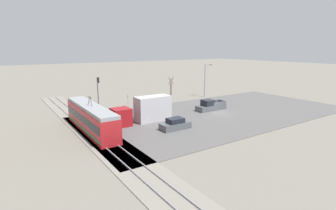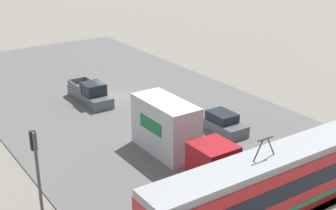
{
  "view_description": "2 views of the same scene",
  "coord_description": "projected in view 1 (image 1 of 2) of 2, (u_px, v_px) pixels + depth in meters",
  "views": [
    {
      "loc": [
        -31.41,
        31.23,
        10.99
      ],
      "look_at": [
        1.96,
        9.15,
        2.16
      ],
      "focal_mm": 28.0,
      "sensor_mm": 36.0,
      "label": 1
    },
    {
      "loc": [
        18.5,
        36.47,
        14.9
      ],
      "look_at": [
        0.22,
        9.47,
        2.36
      ],
      "focal_mm": 50.0,
      "sensor_mm": 36.0,
      "label": 2
    }
  ],
  "objects": [
    {
      "name": "street_tree",
      "position": [
        171.0,
        90.0,
        54.69
      ],
      "size": [
        1.19,
        0.99,
        5.05
      ],
      "color": "brown",
      "rests_on": "ground"
    },
    {
      "name": "street_lamp_near_crossing",
      "position": [
        206.0,
        78.0,
        58.89
      ],
      "size": [
        0.36,
        1.95,
        7.33
      ],
      "color": "gray",
      "rests_on": "ground"
    },
    {
      "name": "traffic_light_pole",
      "position": [
        98.0,
        90.0,
        45.27
      ],
      "size": [
        0.28,
        0.47,
        5.96
      ],
      "color": "#47474C",
      "rests_on": "ground"
    },
    {
      "name": "light_rail_tram",
      "position": [
        91.0,
        118.0,
        34.69
      ],
      "size": [
        14.47,
        2.54,
        4.62
      ],
      "color": "#B21E23",
      "rests_on": "ground"
    },
    {
      "name": "box_truck",
      "position": [
        145.0,
        110.0,
        38.98
      ],
      "size": [
        2.41,
        9.12,
        3.74
      ],
      "color": "maroon",
      "rests_on": "ground"
    },
    {
      "name": "road_surface",
      "position": [
        219.0,
        113.0,
        44.76
      ],
      "size": [
        22.34,
        45.92,
        0.08
      ],
      "color": "#565454",
      "rests_on": "ground"
    },
    {
      "name": "sedan_car_0",
      "position": [
        175.0,
        124.0,
        35.65
      ],
      "size": [
        1.88,
        4.21,
        1.55
      ],
      "rotation": [
        0.0,
        0.0,
        3.14
      ],
      "color": "#4C5156",
      "rests_on": "ground"
    },
    {
      "name": "rail_bed",
      "position": [
        97.0,
        135.0,
        33.31
      ],
      "size": [
        61.94,
        4.4,
        0.22
      ],
      "color": "gray",
      "rests_on": "ground"
    },
    {
      "name": "no_parking_sign",
      "position": [
        128.0,
        99.0,
        49.77
      ],
      "size": [
        0.32,
        0.08,
        2.13
      ],
      "color": "gray",
      "rests_on": "ground"
    },
    {
      "name": "pickup_truck",
      "position": [
        210.0,
        106.0,
        46.39
      ],
      "size": [
        1.92,
        5.74,
        1.94
      ],
      "color": "#4C5156",
      "rests_on": "ground"
    },
    {
      "name": "ground_plane",
      "position": [
        219.0,
        113.0,
        44.77
      ],
      "size": [
        320.0,
        320.0,
        0.0
      ],
      "primitive_type": "plane",
      "color": "slate"
    }
  ]
}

